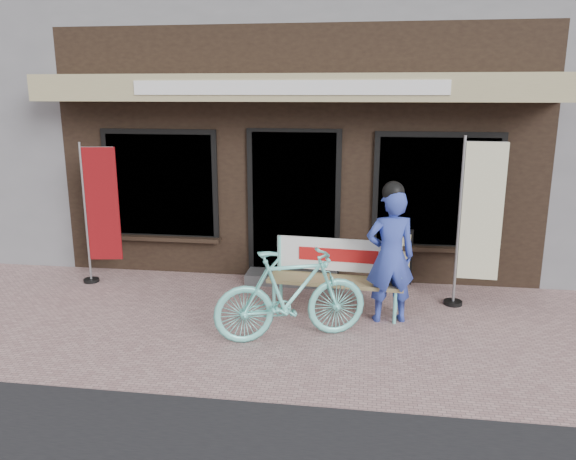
% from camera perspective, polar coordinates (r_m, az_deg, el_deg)
% --- Properties ---
extents(ground, '(70.00, 70.00, 0.00)m').
position_cam_1_polar(ground, '(6.58, -1.77, -10.34)').
color(ground, tan).
rests_on(ground, ground).
extents(storefront, '(7.00, 6.77, 6.00)m').
position_cam_1_polar(storefront, '(10.93, 2.79, 15.39)').
color(storefront, black).
rests_on(storefront, ground).
extents(bench, '(1.70, 0.56, 0.91)m').
position_cam_1_polar(bench, '(7.06, 4.97, -4.07)').
color(bench, '#73E0D3').
rests_on(bench, ground).
extents(person, '(0.65, 0.50, 1.71)m').
position_cam_1_polar(person, '(6.74, 10.37, -2.39)').
color(person, '#3043A8').
rests_on(person, ground).
extents(bicycle, '(1.78, 1.09, 1.04)m').
position_cam_1_polar(bicycle, '(6.24, 0.31, -6.60)').
color(bicycle, '#73E0D3').
rests_on(bicycle, ground).
extents(nobori_red, '(0.60, 0.25, 2.03)m').
position_cam_1_polar(nobori_red, '(8.39, -18.57, 1.78)').
color(nobori_red, gray).
rests_on(nobori_red, ground).
extents(nobori_cream, '(0.64, 0.25, 2.19)m').
position_cam_1_polar(nobori_cream, '(7.40, 18.68, 0.87)').
color(nobori_cream, gray).
rests_on(nobori_cream, ground).
extents(menu_stand, '(0.41, 0.10, 0.81)m').
position_cam_1_polar(menu_stand, '(8.19, 11.09, -2.57)').
color(menu_stand, black).
rests_on(menu_stand, ground).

